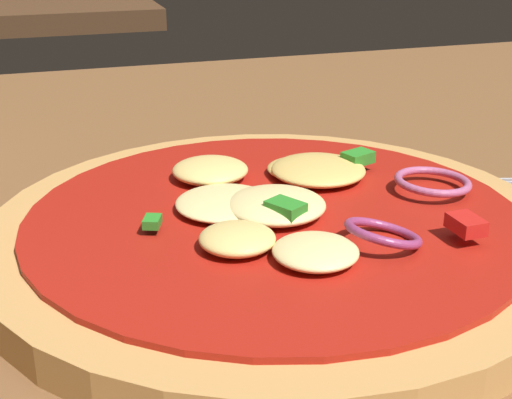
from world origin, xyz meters
TOP-DOWN VIEW (x-y plane):
  - dining_table at (0.00, 0.00)m, footprint 1.35×0.96m
  - pizza at (-0.00, 0.02)m, footprint 0.28×0.28m

SIDE VIEW (x-z plane):
  - dining_table at x=0.00m, z-range 0.00..0.03m
  - pizza at x=0.00m, z-range 0.03..0.06m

